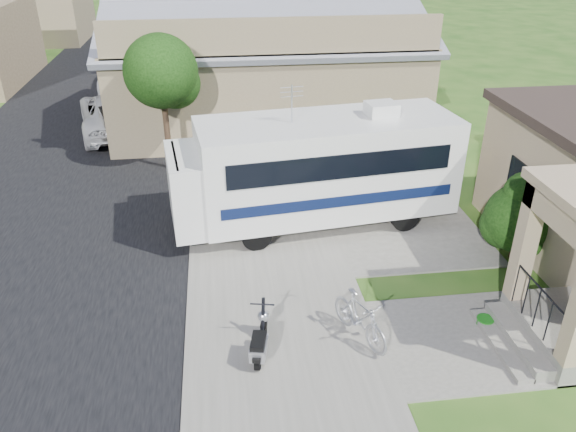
{
  "coord_description": "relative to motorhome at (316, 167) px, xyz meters",
  "views": [
    {
      "loc": [
        -2.04,
        -9.49,
        7.73
      ],
      "look_at": [
        -0.5,
        2.5,
        1.3
      ],
      "focal_mm": 35.0,
      "sensor_mm": 36.0,
      "label": 1
    }
  ],
  "objects": [
    {
      "name": "garden_hose",
      "position": [
        2.82,
        -5.05,
        -1.62
      ],
      "size": [
        0.36,
        0.36,
        0.16
      ],
      "primitive_type": "cylinder",
      "color": "#156514",
      "rests_on": "ground"
    },
    {
      "name": "warehouse",
      "position": [
        -0.53,
        9.5,
        0.28
      ],
      "size": [
        12.5,
        8.4,
        5.04
      ],
      "color": "#7C6A4D",
      "rests_on": "ground"
    },
    {
      "name": "pickup_truck",
      "position": [
        -6.75,
        8.78,
        -0.93
      ],
      "size": [
        3.68,
        6.01,
        1.55
      ],
      "primitive_type": "imported",
      "rotation": [
        0.0,
        0.0,
        3.35
      ],
      "color": "silver",
      "rests_on": "ground"
    },
    {
      "name": "street_tree_b",
      "position": [
        -4.23,
        14.59,
        1.69
      ],
      "size": [
        2.44,
        2.4,
        4.73
      ],
      "color": "black",
      "rests_on": "ground"
    },
    {
      "name": "shrub",
      "position": [
        4.76,
        -2.46,
        -0.5
      ],
      "size": [
        1.92,
        1.83,
        2.36
      ],
      "color": "black",
      "rests_on": "ground"
    },
    {
      "name": "motorhome",
      "position": [
        0.0,
        0.0,
        0.0
      ],
      "size": [
        7.99,
        3.34,
        3.98
      ],
      "rotation": [
        0.0,
        0.0,
        0.12
      ],
      "color": "silver",
      "rests_on": "ground"
    },
    {
      "name": "bicycle",
      "position": [
        0.03,
        -5.17,
        -1.19
      ],
      "size": [
        1.14,
        1.78,
        1.04
      ],
      "primitive_type": "imported",
      "rotation": [
        0.0,
        0.0,
        0.41
      ],
      "color": "#B3B4BC",
      "rests_on": "ground"
    },
    {
      "name": "driveway_slab",
      "position": [
        0.97,
        0.03,
        -1.68
      ],
      "size": [
        7.0,
        6.0,
        0.05
      ],
      "primitive_type": "cube",
      "color": "#66635C",
      "rests_on": "ground"
    },
    {
      "name": "street_tree_c",
      "position": [
        -4.23,
        23.59,
        1.4
      ],
      "size": [
        2.44,
        2.4,
        4.42
      ],
      "color": "black",
      "rests_on": "ground"
    },
    {
      "name": "street_slab",
      "position": [
        -8.03,
        5.53,
        -1.7
      ],
      "size": [
        9.0,
        80.0,
        0.02
      ],
      "primitive_type": "cube",
      "color": "black",
      "rests_on": "ground"
    },
    {
      "name": "walk_slab",
      "position": [
        2.47,
        -5.47,
        -1.68
      ],
      "size": [
        4.0,
        3.0,
        0.05
      ],
      "primitive_type": "cube",
      "color": "#66635C",
      "rests_on": "ground"
    },
    {
      "name": "distant_bldg_near",
      "position": [
        -15.53,
        29.53,
        -0.11
      ],
      "size": [
        8.0,
        7.0,
        3.2
      ],
      "primitive_type": "cube",
      "color": "#7C6A4D",
      "rests_on": "ground"
    },
    {
      "name": "sidewalk_slab",
      "position": [
        -1.53,
        5.53,
        -1.68
      ],
      "size": [
        4.0,
        80.0,
        0.06
      ],
      "primitive_type": "cube",
      "color": "#66635C",
      "rests_on": "ground"
    },
    {
      "name": "van",
      "position": [
        -7.05,
        15.26,
        -0.81
      ],
      "size": [
        2.97,
        6.36,
        1.8
      ],
      "primitive_type": "imported",
      "rotation": [
        0.0,
        0.0,
        0.08
      ],
      "color": "silver",
      "rests_on": "ground"
    },
    {
      "name": "ground",
      "position": [
        -0.53,
        -4.47,
        -1.71
      ],
      "size": [
        120.0,
        120.0,
        0.0
      ],
      "primitive_type": "plane",
      "color": "#1F4913"
    },
    {
      "name": "scooter",
      "position": [
        -2.02,
        -5.4,
        -1.29
      ],
      "size": [
        0.59,
        1.39,
        0.92
      ],
      "rotation": [
        0.0,
        0.0,
        -0.21
      ],
      "color": "black",
      "rests_on": "ground"
    },
    {
      "name": "street_tree_a",
      "position": [
        -4.23,
        4.59,
        1.54
      ],
      "size": [
        2.44,
        2.4,
        4.58
      ],
      "color": "black",
      "rests_on": "ground"
    }
  ]
}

